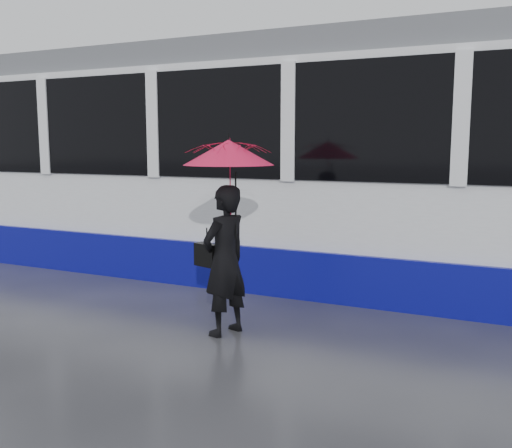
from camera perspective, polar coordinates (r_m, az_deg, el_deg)
The scene contains 6 objects.
ground at distance 5.95m, azimuth 4.65°, elevation -11.00°, with size 90.00×90.00×0.00m, color #27272B.
rails at distance 8.25m, azimuth 10.85°, elevation -5.66°, with size 34.00×1.51×0.02m.
tram at distance 8.08m, azimuth 9.86°, elevation 5.76°, with size 26.00×2.56×3.35m.
woman at distance 5.79m, azimuth -3.13°, elevation -3.67°, with size 0.56×0.37×1.53m, color black.
umbrella at distance 5.65m, azimuth -2.75°, elevation 5.39°, with size 1.11×1.11×1.04m.
handbag at distance 5.91m, azimuth -4.92°, elevation -3.08°, with size 0.30×0.19×0.42m.
Camera 1 is at (1.98, -5.27, 1.93)m, focal length 40.00 mm.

